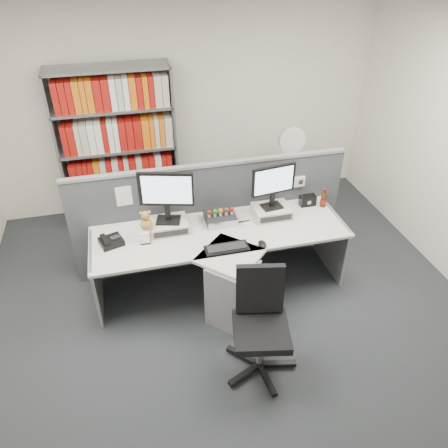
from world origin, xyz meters
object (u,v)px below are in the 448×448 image
object	(u,v)px
keyboard	(227,248)
desk_fan	(292,143)
desk	(225,265)
speaker	(308,200)
desk_calendar	(145,239)
mouse	(262,244)
desktop_pc	(220,218)
filing_cabinet	(287,192)
desk_phone	(111,241)
office_chair	(260,320)
monitor_right	(273,183)
cola_bottle	(324,200)
shelving_unit	(119,151)
monitor_left	(166,193)

from	to	relation	value
keyboard	desk_fan	size ratio (longest dim) A/B	0.76
desk	speaker	xyz separation A→B (m)	(1.06, 0.48, 0.32)
desk_calendar	speaker	world-z (taller)	speaker
desk_fan	keyboard	bearing A→B (deg)	-129.19
desk	mouse	xyz separation A→B (m)	(0.34, -0.12, 0.29)
desk_calendar	desktop_pc	bearing A→B (deg)	13.56
mouse	desk_fan	distance (m)	1.77
desk_calendar	desk_fan	size ratio (longest dim) A/B	0.21
desktop_pc	filing_cabinet	distance (m)	1.58
desk_phone	desk_calendar	world-z (taller)	desk_calendar
mouse	filing_cabinet	size ratio (longest dim) A/B	0.17
desk	office_chair	distance (m)	0.87
monitor_right	cola_bottle	world-z (taller)	monitor_right
desktop_pc	filing_cabinet	xyz separation A→B (m)	(1.15, 1.00, -0.41)
shelving_unit	office_chair	distance (m)	2.92
monitor_left	desk_phone	distance (m)	0.71
desk	filing_cabinet	distance (m)	1.85
desk	cola_bottle	world-z (taller)	cola_bottle
cola_bottle	shelving_unit	distance (m)	2.56
speaker	desk_phone	bearing A→B (deg)	-174.24
keyboard	office_chair	xyz separation A→B (m)	(0.10, -0.78, -0.21)
cola_bottle	speaker	bearing A→B (deg)	157.22
office_chair	speaker	bearing A→B (deg)	54.25
mouse	desk_phone	size ratio (longest dim) A/B	0.46
monitor_left	office_chair	xyz separation A→B (m)	(0.59, -1.25, -0.62)
desktop_pc	desk	bearing A→B (deg)	-96.49
desk	monitor_left	distance (m)	0.93
shelving_unit	desk	bearing A→B (deg)	-64.04
monitor_left	mouse	distance (m)	1.05
monitor_right	desk_fan	size ratio (longest dim) A/B	0.87
desk_calendar	filing_cabinet	world-z (taller)	desk_calendar
desk	mouse	distance (m)	0.46
speaker	cola_bottle	world-z (taller)	cola_bottle
monitor_left	monitor_right	distance (m)	1.10
desktop_pc	office_chair	world-z (taller)	office_chair
monitor_left	cola_bottle	world-z (taller)	monitor_left
keyboard	filing_cabinet	bearing A→B (deg)	50.83
desk	monitor_right	world-z (taller)	monitor_right
shelving_unit	desk_phone	bearing A→B (deg)	-96.55
filing_cabinet	mouse	bearing A→B (deg)	-119.62
speaker	filing_cabinet	size ratio (longest dim) A/B	0.25
monitor_left	filing_cabinet	world-z (taller)	monitor_left
desk	desk_phone	size ratio (longest dim) A/B	9.97
monitor_left	office_chair	distance (m)	1.51
desk	desk_fan	xyz separation A→B (m)	(1.20, 1.40, 0.59)
speaker	desk_fan	xyz separation A→B (m)	(0.14, 0.92, 0.27)
desk_phone	desk_fan	size ratio (longest dim) A/B	0.47
monitor_left	cola_bottle	distance (m)	1.75
monitor_left	cola_bottle	xyz separation A→B (m)	(1.71, 0.03, -0.34)
monitor_left	mouse	world-z (taller)	monitor_left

